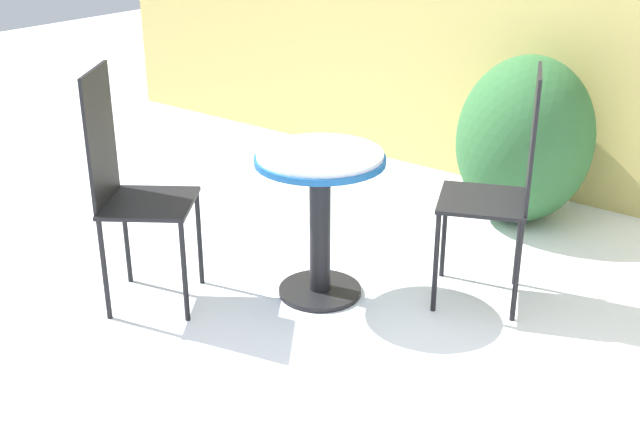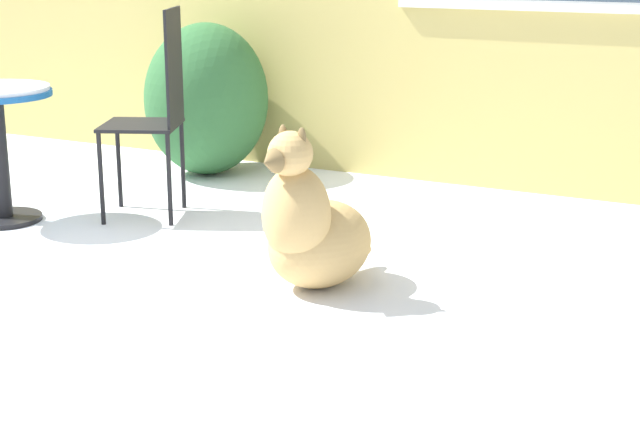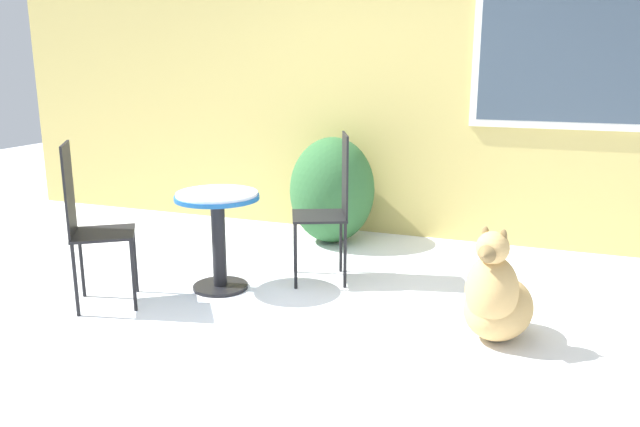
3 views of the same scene
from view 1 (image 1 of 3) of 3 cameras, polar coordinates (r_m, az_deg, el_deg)
name	(u,v)px [view 1 (image 1 of 3)]	position (r m, az deg, el deg)	size (l,w,h in m)	color
ground_plane	(402,372)	(3.30, 5.83, -11.16)	(16.00, 16.00, 0.00)	white
shrub_left	(525,140)	(4.65, 14.36, 5.11)	(0.75, 0.82, 0.95)	#2D6033
patio_table	(320,193)	(3.63, 0.00, 1.45)	(0.59, 0.59, 0.71)	black
patio_chair_near_table	(504,182)	(3.64, 12.97, 2.23)	(0.51, 0.51, 1.10)	black
patio_chair_far_side	(128,182)	(3.65, -13.47, 2.20)	(0.54, 0.54, 1.10)	black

